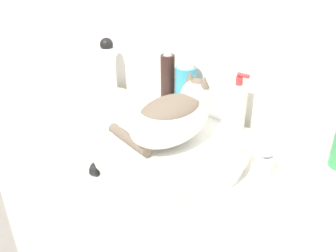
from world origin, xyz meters
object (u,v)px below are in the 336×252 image
object	(u,v)px
faucet	(260,155)
hairspray_can_black	(168,82)
mouthwash_bottle	(185,88)
cat	(174,115)
soap_pump_bottle	(236,108)
lotion_bottle_white	(108,65)
soap_bar	(252,218)
cream_tube	(74,164)

from	to	relation	value
faucet	hairspray_can_black	bearing A→B (deg)	-35.16
faucet	mouthwash_bottle	xyz separation A→B (m)	(-0.34, 0.18, 0.03)
cat	mouthwash_bottle	distance (m)	0.24
soap_pump_bottle	lotion_bottle_white	size ratio (longest dim) A/B	0.93
cat	soap_bar	bearing A→B (deg)	-104.32
faucet	soap_bar	bearing A→B (deg)	98.38
soap_pump_bottle	hairspray_can_black	xyz separation A→B (m)	(-0.26, 0.00, 0.02)
faucet	cream_tube	bearing A→B (deg)	20.32
hairspray_can_black	soap_bar	size ratio (longest dim) A/B	2.81
cat	faucet	xyz separation A→B (m)	(0.24, 0.04, -0.05)
cat	soap_pump_bottle	size ratio (longest dim) A/B	1.48
soap_pump_bottle	lotion_bottle_white	bearing A→B (deg)	180.00
faucet	soap_pump_bottle	size ratio (longest dim) A/B	0.70
soap_bar	cream_tube	bearing A→B (deg)	-168.03
mouthwash_bottle	cream_tube	bearing A→B (deg)	-97.40
soap_pump_bottle	cat	bearing A→B (deg)	-109.67
lotion_bottle_white	soap_bar	bearing A→B (deg)	-23.90
mouthwash_bottle	hairspray_can_black	world-z (taller)	hairspray_can_black
soap_pump_bottle	hairspray_can_black	world-z (taller)	hairspray_can_black
soap_pump_bottle	mouthwash_bottle	world-z (taller)	mouthwash_bottle
faucet	hairspray_can_black	world-z (taller)	hairspray_can_black
faucet	lotion_bottle_white	size ratio (longest dim) A/B	0.65
faucet	lotion_bottle_white	xyz separation A→B (m)	(-0.70, 0.18, 0.04)
faucet	mouthwash_bottle	size ratio (longest dim) A/B	0.67
soap_pump_bottle	mouthwash_bottle	xyz separation A→B (m)	(-0.19, 0.00, 0.02)
cat	soap_pump_bottle	bearing A→B (deg)	-12.02
soap_pump_bottle	cream_tube	world-z (taller)	soap_pump_bottle
soap_pump_bottle	lotion_bottle_white	distance (m)	0.54
soap_pump_bottle	cream_tube	xyz separation A→B (m)	(-0.24, -0.43, -0.07)
mouthwash_bottle	soap_bar	bearing A→B (deg)	-39.75
hairspray_can_black	soap_bar	bearing A→B (deg)	-35.18
soap_pump_bottle	hairspray_can_black	distance (m)	0.26
lotion_bottle_white	cream_tube	xyz separation A→B (m)	(0.30, -0.43, -0.09)
lotion_bottle_white	cream_tube	bearing A→B (deg)	-55.52
soap_pump_bottle	hairspray_can_black	bearing A→B (deg)	180.00
soap_pump_bottle	mouthwash_bottle	size ratio (longest dim) A/B	0.97
cat	soap_bar	size ratio (longest dim) A/B	3.71
mouthwash_bottle	hairspray_can_black	size ratio (longest dim) A/B	0.92
soap_bar	mouthwash_bottle	bearing A→B (deg)	140.25
mouthwash_bottle	lotion_bottle_white	bearing A→B (deg)	180.00
mouthwash_bottle	cat	bearing A→B (deg)	-63.14
cat	mouthwash_bottle	bearing A→B (deg)	34.51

